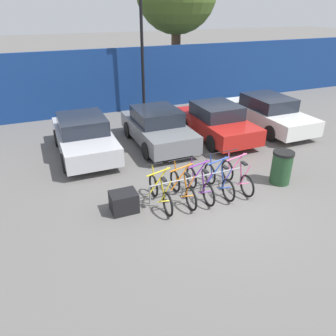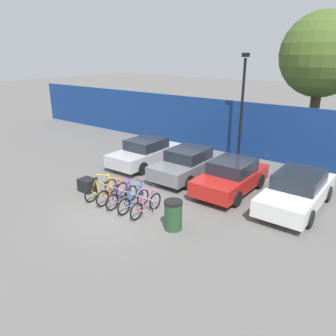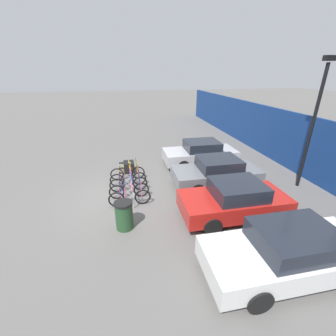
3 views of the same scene
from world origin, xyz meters
name	(u,v)px [view 2 (image 2 of 3)]	position (x,y,z in m)	size (l,w,h in m)	color
ground_plane	(120,213)	(0.00, 0.00, 0.00)	(120.00, 120.00, 0.00)	#605E5B
hoarding_wall	(236,128)	(0.00, 9.50, 1.53)	(36.00, 0.16, 3.07)	navy
bike_rack	(125,193)	(-0.35, 0.68, 0.48)	(2.98, 0.04, 0.57)	gray
bicycle_yellow	(101,189)	(-1.57, 0.53, 0.38)	(0.68, 1.71, 1.05)	black
bicycle_orange	(112,193)	(-0.90, 0.53, 0.38)	(0.68, 1.71, 1.05)	black
bicycle_purple	(122,196)	(-0.37, 0.53, 0.38)	(0.68, 1.71, 1.05)	black
bicycle_blue	(134,201)	(0.25, 0.53, 0.38)	(0.68, 1.71, 1.05)	black
bicycle_pink	(146,205)	(0.87, 0.53, 0.38)	(0.68, 1.71, 1.05)	black
car_silver	(145,152)	(-2.85, 4.78, 0.69)	(1.91, 4.15, 1.40)	#B7B7BC
car_grey	(188,163)	(-0.07, 4.62, 0.69)	(1.91, 4.02, 1.40)	slate
car_red	(231,176)	(2.37, 4.31, 0.69)	(1.91, 3.92, 1.40)	red
car_white	(297,190)	(5.06, 4.52, 0.69)	(1.91, 4.52, 1.40)	silver
lamp_post	(242,103)	(0.70, 8.50, 3.17)	(0.24, 0.44, 5.63)	black
trash_bin	(173,215)	(2.28, 0.28, 0.52)	(0.63, 0.63, 1.03)	#234728
cargo_crate	(87,185)	(-2.56, 0.63, 0.28)	(0.70, 0.56, 0.55)	black
tree_behind_hoarding	(322,56)	(3.63, 11.30, 5.49)	(4.31, 4.31, 7.70)	brown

